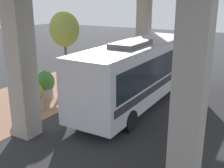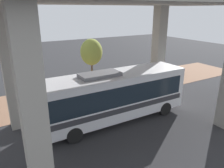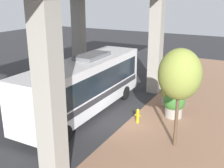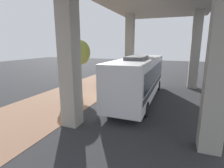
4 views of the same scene
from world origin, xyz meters
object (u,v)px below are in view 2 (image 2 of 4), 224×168
object	(u,v)px
fire_hydrant	(90,98)
planter_middle	(44,100)
bus	(114,94)
street_tree_near	(91,52)
planter_front	(61,92)

from	to	relation	value
fire_hydrant	planter_middle	xyz separation A→B (m)	(-0.78, -3.59, 0.31)
bus	fire_hydrant	world-z (taller)	bus
fire_hydrant	planter_middle	size ratio (longest dim) A/B	0.60
fire_hydrant	planter_middle	distance (m)	3.69
fire_hydrant	street_tree_near	distance (m)	4.55
fire_hydrant	planter_front	size ratio (longest dim) A/B	0.54
planter_middle	fire_hydrant	bearing A→B (deg)	77.71
bus	planter_middle	world-z (taller)	bus
planter_front	fire_hydrant	bearing A→B (deg)	49.71
fire_hydrant	planter_front	distance (m)	2.54
planter_front	planter_middle	distance (m)	1.88
bus	street_tree_near	bearing A→B (deg)	168.20
bus	planter_middle	size ratio (longest dim) A/B	6.99
planter_front	street_tree_near	distance (m)	4.66
street_tree_near	planter_front	bearing A→B (deg)	-72.66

